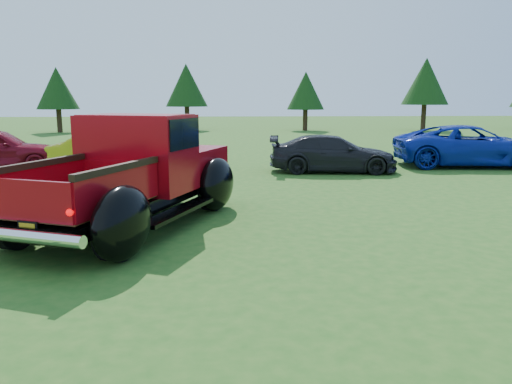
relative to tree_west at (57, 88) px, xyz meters
name	(u,v)px	position (x,y,z in m)	size (l,w,h in m)	color
ground	(231,247)	(12.00, -29.00, -3.11)	(120.00, 120.00, 0.00)	#215217
tree_west	(57,88)	(0.00, 0.00, 0.00)	(2.94, 2.94, 4.60)	#332114
tree_mid_left	(186,85)	(9.00, 2.00, 0.27)	(3.20, 3.20, 5.00)	#332114
tree_mid_right	(306,91)	(18.00, 1.00, -0.14)	(2.82, 2.82, 4.40)	#332114
tree_east	(426,82)	(27.00, 0.50, 0.55)	(3.46, 3.46, 5.40)	#332114
pickup_truck	(139,171)	(10.21, -27.10, -2.10)	(4.30, 6.09, 2.13)	black
show_car_yellow	(126,154)	(8.83, -21.35, -2.38)	(1.54, 4.42, 1.46)	#A99B16
show_car_grey	(333,154)	(15.50, -20.58, -2.50)	(1.71, 4.21, 1.22)	black
show_car_blue	(471,146)	(20.77, -19.51, -2.37)	(2.45, 5.32, 1.48)	#0E239A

